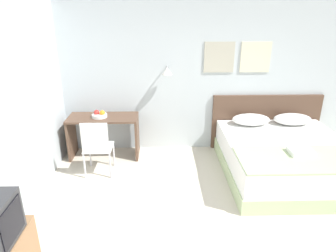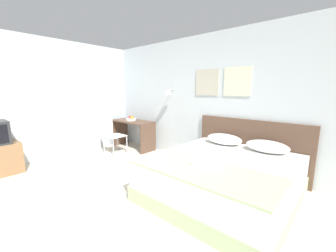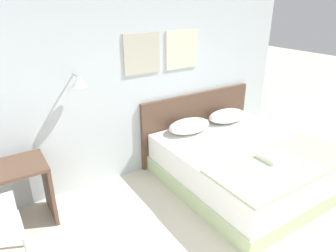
% 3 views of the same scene
% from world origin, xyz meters
% --- Properties ---
extents(wall_back, '(5.61, 0.31, 2.65)m').
position_xyz_m(wall_back, '(0.01, 2.86, 1.33)').
color(wall_back, silver).
rests_on(wall_back, ground_plane).
extents(bed, '(1.88, 2.02, 0.57)m').
position_xyz_m(bed, '(1.29, 1.76, 0.28)').
color(bed, '#B2C693').
rests_on(bed, ground_plane).
extents(headboard, '(2.00, 0.06, 1.02)m').
position_xyz_m(headboard, '(1.29, 2.80, 0.51)').
color(headboard, brown).
rests_on(headboard, ground_plane).
extents(pillow_left, '(0.66, 0.40, 0.18)m').
position_xyz_m(pillow_left, '(0.92, 2.52, 0.66)').
color(pillow_left, white).
rests_on(pillow_left, bed).
extents(pillow_right, '(0.66, 0.40, 0.18)m').
position_xyz_m(pillow_right, '(1.66, 2.52, 0.66)').
color(pillow_right, white).
rests_on(pillow_right, bed).
extents(throw_blanket, '(1.82, 0.81, 0.02)m').
position_xyz_m(throw_blanket, '(1.29, 1.17, 0.58)').
color(throw_blanket, '#B2C693').
rests_on(throw_blanket, bed).
extents(folded_towel_near_foot, '(0.32, 0.27, 0.06)m').
position_xyz_m(folded_towel_near_foot, '(1.28, 1.31, 0.62)').
color(folded_towel_near_foot, white).
rests_on(folded_towel_near_foot, throw_blanket).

